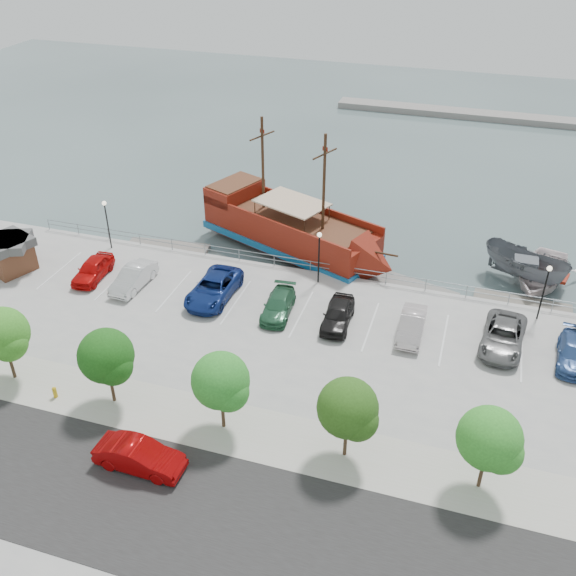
% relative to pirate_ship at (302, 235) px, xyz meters
% --- Properties ---
extents(ground, '(160.00, 160.00, 0.00)m').
position_rel_pirate_ship_xyz_m(ground, '(2.86, -11.80, -1.95)').
color(ground, '#404D4E').
extents(street, '(100.00, 8.00, 0.04)m').
position_rel_pirate_ship_xyz_m(street, '(2.86, -27.80, -0.94)').
color(street, black).
rests_on(street, land_slab).
extents(sidewalk, '(100.00, 4.00, 0.05)m').
position_rel_pirate_ship_xyz_m(sidewalk, '(2.86, -21.80, -0.94)').
color(sidewalk, '#AEA898').
rests_on(sidewalk, land_slab).
extents(seawall_railing, '(50.00, 0.06, 1.00)m').
position_rel_pirate_ship_xyz_m(seawall_railing, '(2.86, -4.00, -0.42)').
color(seawall_railing, gray).
rests_on(seawall_railing, land_slab).
extents(far_shore, '(40.00, 3.00, 0.80)m').
position_rel_pirate_ship_xyz_m(far_shore, '(12.86, 43.20, -1.55)').
color(far_shore, gray).
rests_on(far_shore, ground).
extents(pirate_ship, '(18.69, 11.41, 11.65)m').
position_rel_pirate_ship_xyz_m(pirate_ship, '(0.00, 0.00, 0.00)').
color(pirate_ship, maroon).
rests_on(pirate_ship, ground).
extents(patrol_boat, '(7.52, 5.87, 2.76)m').
position_rel_pirate_ship_xyz_m(patrol_boat, '(17.93, 0.91, -0.57)').
color(patrol_boat, '#5B5E64').
rests_on(patrol_boat, ground).
extents(speedboat, '(7.27, 8.86, 1.60)m').
position_rel_pirate_ship_xyz_m(speedboat, '(19.23, 1.26, -1.15)').
color(speedboat, white).
rests_on(speedboat, ground).
extents(dock_west, '(7.33, 2.88, 0.41)m').
position_rel_pirate_ship_xyz_m(dock_west, '(-11.37, -2.60, -1.75)').
color(dock_west, slate).
rests_on(dock_west, ground).
extents(dock_mid, '(7.50, 4.05, 0.41)m').
position_rel_pirate_ship_xyz_m(dock_mid, '(9.70, -2.60, -1.75)').
color(dock_mid, slate).
rests_on(dock_mid, ground).
extents(dock_east, '(7.15, 2.24, 0.41)m').
position_rel_pirate_ship_xyz_m(dock_east, '(17.98, -2.60, -1.75)').
color(dock_east, '#6B665B').
rests_on(dock_east, ground).
extents(shed, '(4.36, 4.36, 2.75)m').
position_rel_pirate_ship_xyz_m(shed, '(-20.75, -10.80, 0.51)').
color(shed, brown).
rests_on(shed, land_slab).
extents(street_sedan, '(4.85, 1.76, 1.59)m').
position_rel_pirate_ship_xyz_m(street_sedan, '(-1.15, -25.87, -0.16)').
color(street_sedan, '#910505').
rests_on(street_sedan, street).
extents(fire_hydrant, '(0.27, 0.27, 0.79)m').
position_rel_pirate_ship_xyz_m(fire_hydrant, '(-8.63, -22.60, -0.52)').
color(fire_hydrant, gold).
rests_on(fire_hydrant, sidewalk).
extents(lamp_post_left, '(0.36, 0.36, 4.28)m').
position_rel_pirate_ship_xyz_m(lamp_post_left, '(-15.14, -5.30, 1.99)').
color(lamp_post_left, black).
rests_on(lamp_post_left, land_slab).
extents(lamp_post_mid, '(0.36, 0.36, 4.28)m').
position_rel_pirate_ship_xyz_m(lamp_post_mid, '(2.86, -5.30, 1.99)').
color(lamp_post_mid, black).
rests_on(lamp_post_mid, land_slab).
extents(lamp_post_right, '(0.36, 0.36, 4.28)m').
position_rel_pirate_ship_xyz_m(lamp_post_right, '(18.86, -5.30, 1.99)').
color(lamp_post_right, black).
rests_on(lamp_post_right, land_slab).
extents(tree_b, '(3.30, 3.20, 5.00)m').
position_rel_pirate_ship_xyz_m(tree_b, '(-11.99, -21.88, 2.35)').
color(tree_b, '#473321').
rests_on(tree_b, sidewalk).
extents(tree_c, '(3.30, 3.20, 5.00)m').
position_rel_pirate_ship_xyz_m(tree_c, '(-4.99, -21.88, 2.35)').
color(tree_c, '#473321').
rests_on(tree_c, sidewalk).
extents(tree_d, '(3.30, 3.20, 5.00)m').
position_rel_pirate_ship_xyz_m(tree_d, '(2.01, -21.88, 2.35)').
color(tree_d, '#473321').
rests_on(tree_d, sidewalk).
extents(tree_e, '(3.30, 3.20, 5.00)m').
position_rel_pirate_ship_xyz_m(tree_e, '(9.01, -21.88, 2.35)').
color(tree_e, '#473321').
rests_on(tree_e, sidewalk).
extents(tree_f, '(3.30, 3.20, 5.00)m').
position_rel_pirate_ship_xyz_m(tree_f, '(16.01, -21.88, 2.35)').
color(tree_f, '#473321').
rests_on(tree_f, sidewalk).
extents(parked_car_a, '(2.16, 4.67, 1.55)m').
position_rel_pirate_ship_xyz_m(parked_car_a, '(-13.90, -9.94, -0.18)').
color(parked_car_a, '#BE0908').
rests_on(parked_car_a, land_slab).
extents(parked_car_b, '(1.86, 4.80, 1.56)m').
position_rel_pirate_ship_xyz_m(parked_car_b, '(-10.28, -10.12, -0.17)').
color(parked_car_b, silver).
rests_on(parked_car_b, land_slab).
extents(parked_car_c, '(2.84, 5.99, 1.65)m').
position_rel_pirate_ship_xyz_m(parked_car_c, '(-3.89, -9.72, -0.12)').
color(parked_car_c, navy).
rests_on(parked_car_c, land_slab).
extents(parked_car_d, '(2.30, 4.83, 1.36)m').
position_rel_pirate_ship_xyz_m(parked_car_d, '(1.27, -10.20, -0.27)').
color(parked_car_d, '#285E3D').
rests_on(parked_car_d, land_slab).
extents(parked_car_e, '(2.08, 4.74, 1.59)m').
position_rel_pirate_ship_xyz_m(parked_car_e, '(5.59, -10.17, -0.16)').
color(parked_car_e, black).
rests_on(parked_car_e, land_slab).
extents(parked_car_f, '(1.68, 4.64, 1.52)m').
position_rel_pirate_ship_xyz_m(parked_car_f, '(10.65, -9.90, -0.19)').
color(parked_car_f, beige).
rests_on(parked_car_f, land_slab).
extents(parked_car_g, '(3.15, 5.92, 1.58)m').
position_rel_pirate_ship_xyz_m(parked_car_g, '(16.56, -9.36, -0.16)').
color(parked_car_g, slate).
rests_on(parked_car_g, land_slab).
extents(parked_car_h, '(2.27, 4.93, 1.39)m').
position_rel_pirate_ship_xyz_m(parked_car_h, '(20.92, -9.69, -0.25)').
color(parked_car_h, '#2E4D87').
rests_on(parked_car_h, land_slab).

